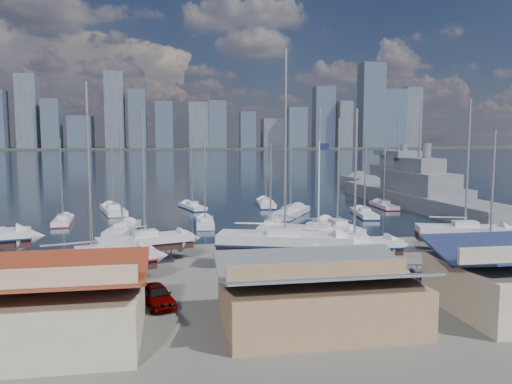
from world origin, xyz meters
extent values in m
plane|color=#605E59|center=(0.00, -10.00, 0.00)|extent=(1400.00, 1400.00, 0.00)
cube|color=#172835|center=(0.00, 300.00, -0.15)|extent=(1400.00, 600.00, 0.40)
cube|color=#2D332D|center=(0.00, 560.00, 1.10)|extent=(1400.00, 80.00, 2.20)
cube|color=#595E66|center=(-168.55, 559.47, 44.11)|extent=(22.49, 24.47, 83.83)
cube|color=#3D4756|center=(-141.97, 552.31, 30.18)|extent=(19.55, 21.83, 55.97)
cube|color=#475166|center=(-111.19, 558.58, 20.77)|extent=(26.03, 30.49, 37.14)
cube|color=#595E66|center=(-70.96, 546.95, 46.02)|extent=(21.60, 16.58, 87.63)
cube|color=#3D4756|center=(-45.38, 548.38, 36.00)|extent=(19.42, 28.42, 67.60)
cube|color=#475166|center=(-15.00, 551.59, 29.25)|extent=(20.24, 23.80, 54.09)
cube|color=#595E66|center=(25.78, 548.33, 29.20)|extent=(24.62, 19.72, 54.00)
cube|color=#3D4756|center=(47.64, 546.55, 30.18)|extent=(20.75, 17.93, 55.97)
cube|color=#475166|center=(84.09, 544.87, 23.71)|extent=(18.36, 16.25, 43.03)
cube|color=#595E66|center=(120.24, 563.78, 20.05)|extent=(28.49, 22.03, 35.69)
cube|color=#3D4756|center=(145.71, 546.00, 26.75)|extent=(23.34, 17.87, 49.11)
cube|color=#475166|center=(184.98, 560.84, 40.18)|extent=(25.35, 19.79, 75.95)
cube|color=#595E66|center=(208.39, 554.33, 31.04)|extent=(17.00, 27.45, 57.67)
cube|color=#3D4756|center=(245.53, 554.25, 55.22)|extent=(29.28, 24.05, 106.04)
cube|color=#475166|center=(277.54, 563.71, 39.40)|extent=(30.82, 28.37, 74.41)
cube|color=#595E66|center=(307.39, 565.54, 40.94)|extent=(21.74, 17.03, 77.48)
cube|color=#BFB293|center=(-18.00, -26.00, 1.60)|extent=(14.00, 9.00, 3.20)
cube|color=maroon|center=(-18.00, -26.00, 3.80)|extent=(14.70, 9.45, 1.41)
cube|color=#8C6B4C|center=(0.00, -26.00, 1.50)|extent=(12.00, 8.00, 3.00)
cube|color=slate|center=(0.00, -26.00, 3.54)|extent=(12.60, 8.40, 1.27)
cube|color=#2D2D33|center=(-15.41, -15.00, 0.08)|extent=(5.95, 3.91, 0.16)
cube|color=black|center=(-15.41, -15.00, 1.60)|extent=(10.21, 5.01, 0.80)
cube|color=#BABABF|center=(-15.41, -15.00, 2.39)|extent=(10.33, 5.41, 0.80)
cube|color=maroon|center=(-15.41, -15.00, 2.03)|extent=(10.43, 5.46, 0.16)
cube|color=#BABABF|center=(-15.41, -15.00, 3.04)|extent=(2.85, 2.29, 0.50)
cylinder|color=#B2B2B7|center=(-15.41, -15.00, 9.51)|extent=(0.22, 0.22, 13.43)
cube|color=#2D2D33|center=(-11.61, -7.51, 0.08)|extent=(5.38, 3.59, 0.16)
cube|color=black|center=(-11.61, -7.51, 1.56)|extent=(9.22, 4.63, 0.72)
cube|color=#BABABF|center=(-11.61, -7.51, 2.28)|extent=(9.33, 4.99, 0.72)
cube|color=#BABABF|center=(-11.61, -7.51, 2.89)|extent=(2.59, 2.09, 0.50)
cylinder|color=#B2B2B7|center=(-11.61, -7.51, 8.70)|extent=(0.22, 0.22, 12.13)
cube|color=#2D2D33|center=(1.15, -11.69, 0.08)|extent=(7.39, 5.03, 0.16)
cube|color=black|center=(1.15, -11.69, 1.69)|extent=(12.61, 6.56, 0.98)
cube|color=#BABABF|center=(1.15, -11.69, 2.68)|extent=(12.77, 7.06, 0.98)
cube|color=#0D1B44|center=(1.15, -11.69, 2.22)|extent=(12.90, 7.13, 0.20)
cube|color=#BABABF|center=(1.15, -11.69, 3.42)|extent=(3.56, 2.91, 0.50)
cylinder|color=#B2B2B7|center=(1.15, -11.69, 11.47)|extent=(0.22, 0.22, 16.61)
cube|color=#2D2D33|center=(5.94, -6.42, 0.08)|extent=(5.49, 4.66, 0.16)
cube|color=black|center=(5.94, -6.42, 1.57)|extent=(8.89, 6.77, 0.73)
cube|color=#BABABF|center=(5.94, -6.42, 2.30)|extent=(9.10, 7.09, 0.73)
cube|color=#BABABF|center=(5.94, -6.42, 2.91)|extent=(2.76, 2.53, 0.50)
cylinder|color=#B2B2B7|center=(5.94, -6.42, 8.85)|extent=(0.22, 0.22, 12.36)
cube|color=#2D2D33|center=(7.37, -12.97, 0.08)|extent=(4.96, 2.46, 0.16)
cube|color=black|center=(7.37, -12.97, 1.55)|extent=(8.93, 2.53, 0.71)
cube|color=#BABABF|center=(7.37, -12.97, 2.26)|extent=(8.95, 2.90, 0.71)
cube|color=#0D1B44|center=(7.37, -12.97, 1.94)|extent=(9.04, 2.93, 0.14)
cube|color=#BABABF|center=(7.37, -12.97, 2.86)|extent=(2.28, 1.59, 0.50)
cylinder|color=#B2B2B7|center=(7.37, -12.97, 8.58)|extent=(0.22, 0.22, 11.93)
cube|color=#2D2D33|center=(21.31, -8.52, 0.08)|extent=(5.83, 3.84, 0.16)
cube|color=black|center=(21.31, -8.52, 1.59)|extent=(10.00, 4.91, 0.78)
cube|color=#BABABF|center=(21.31, -8.52, 2.37)|extent=(10.12, 5.31, 0.78)
cube|color=maroon|center=(21.31, -8.52, 2.01)|extent=(10.22, 5.36, 0.16)
cube|color=#BABABF|center=(21.31, -8.52, 3.01)|extent=(2.79, 2.24, 0.50)
cylinder|color=#B2B2B7|center=(21.31, -8.52, 9.33)|extent=(0.22, 0.22, 13.15)
cube|color=#2D2D33|center=(20.69, -13.58, 0.08)|extent=(4.57, 3.10, 0.16)
cube|color=black|center=(20.69, -13.58, 1.50)|extent=(7.81, 4.04, 0.61)
cube|color=#BABABF|center=(20.69, -13.58, 2.11)|extent=(7.90, 4.34, 0.61)
cube|color=#BABABF|center=(20.69, -13.58, 2.67)|extent=(2.20, 1.80, 0.50)
cylinder|color=#B2B2B7|center=(20.69, -13.58, 7.56)|extent=(0.22, 0.22, 10.28)
cube|color=black|center=(-24.11, 17.16, -0.21)|extent=(2.70, 8.38, 0.66)
cube|color=#BABABF|center=(-24.11, 17.16, 0.45)|extent=(3.05, 8.41, 0.66)
cube|color=maroon|center=(-24.11, 17.16, 0.14)|extent=(3.08, 8.50, 0.13)
cube|color=#BABABF|center=(-24.11, 17.16, 1.02)|extent=(1.57, 2.18, 0.50)
cylinder|color=#B2B2B7|center=(-24.11, 17.16, 6.33)|extent=(0.22, 0.22, 11.12)
cube|color=black|center=(-18.23, 26.21, -0.29)|extent=(5.01, 10.88, 0.85)
cube|color=#BABABF|center=(-18.23, 26.21, 0.56)|extent=(5.44, 10.99, 0.85)
cube|color=#BABABF|center=(-18.23, 26.21, 1.23)|extent=(2.37, 3.00, 0.50)
cylinder|color=#B2B2B7|center=(-18.23, 26.21, 8.12)|extent=(0.22, 0.22, 14.29)
cube|color=black|center=(-15.20, 8.60, -0.26)|extent=(3.73, 9.91, 0.77)
cube|color=#BABABF|center=(-15.20, 8.60, 0.51)|extent=(4.13, 9.97, 0.77)
cube|color=#0D1B44|center=(-15.20, 8.60, 0.16)|extent=(4.17, 10.07, 0.15)
cube|color=#BABABF|center=(-15.20, 8.60, 1.15)|extent=(1.97, 2.63, 0.50)
cylinder|color=#B2B2B7|center=(-15.20, 8.60, 7.43)|extent=(0.22, 0.22, 13.06)
cube|color=black|center=(-4.53, 12.01, -0.22)|extent=(2.41, 8.43, 0.67)
cube|color=#BABABF|center=(-4.53, 12.01, 0.45)|extent=(2.76, 8.45, 0.67)
cube|color=#BABABF|center=(-4.53, 12.01, 1.03)|extent=(1.51, 2.15, 0.50)
cylinder|color=#B2B2B7|center=(-4.53, 12.01, 6.42)|extent=(0.22, 0.22, 11.26)
cube|color=black|center=(-5.52, 28.97, -0.22)|extent=(4.31, 8.55, 0.67)
cube|color=#BABABF|center=(-5.52, 28.97, 0.45)|extent=(4.64, 8.65, 0.67)
cube|color=#0D1B44|center=(-5.52, 28.97, 0.14)|extent=(4.69, 8.74, 0.13)
cube|color=#BABABF|center=(-5.52, 28.97, 1.03)|extent=(1.94, 2.40, 0.50)
cylinder|color=#B2B2B7|center=(-5.52, 28.97, 6.41)|extent=(0.22, 0.22, 11.25)
cube|color=black|center=(3.87, 8.36, -0.20)|extent=(4.65, 7.91, 0.62)
cube|color=#BABABF|center=(3.87, 8.36, 0.42)|extent=(4.96, 8.04, 0.62)
cube|color=maroon|center=(3.87, 8.36, 0.14)|extent=(5.01, 8.12, 0.12)
cube|color=#BABABF|center=(3.87, 8.36, 0.99)|extent=(1.95, 2.30, 0.50)
cylinder|color=#B2B2B7|center=(3.87, 8.36, 5.99)|extent=(0.22, 0.22, 10.52)
cube|color=black|center=(9.11, 18.55, -0.31)|extent=(8.11, 11.02, 0.90)
cube|color=#BABABF|center=(9.11, 18.55, 0.59)|extent=(8.51, 11.26, 0.90)
cube|color=#BABABF|center=(9.11, 18.55, 1.29)|extent=(3.07, 3.39, 0.50)
cylinder|color=#B2B2B7|center=(9.11, 18.55, 8.64)|extent=(0.22, 0.22, 15.19)
cube|color=black|center=(7.53, 30.48, -0.26)|extent=(3.21, 9.91, 0.78)
cube|color=#BABABF|center=(7.53, 30.48, 0.52)|extent=(3.62, 9.95, 0.78)
cube|color=#0D1B44|center=(7.53, 30.48, 0.16)|extent=(3.66, 10.05, 0.16)
cube|color=#BABABF|center=(7.53, 30.48, 1.16)|extent=(1.85, 2.58, 0.50)
cylinder|color=#B2B2B7|center=(7.53, 30.48, 7.48)|extent=(0.22, 0.22, 13.14)
cube|color=black|center=(12.21, 5.61, -0.27)|extent=(3.66, 10.28, 0.80)
cube|color=#BABABF|center=(12.21, 5.61, 0.53)|extent=(4.08, 10.34, 0.80)
cube|color=#BABABF|center=(12.21, 5.61, 1.19)|extent=(2.00, 2.71, 0.50)
cylinder|color=#B2B2B7|center=(12.21, 5.61, 7.72)|extent=(0.22, 0.22, 13.58)
cube|color=black|center=(20.25, 16.36, -0.23)|extent=(3.39, 9.09, 0.71)
cube|color=#BABABF|center=(20.25, 16.36, 0.48)|extent=(3.76, 9.14, 0.71)
cube|color=#0D1B44|center=(20.25, 16.36, 0.15)|extent=(3.80, 9.23, 0.14)
cube|color=#BABABF|center=(20.25, 16.36, 1.08)|extent=(1.80, 2.41, 0.50)
cylinder|color=#B2B2B7|center=(20.25, 16.36, 6.82)|extent=(0.22, 0.22, 11.98)
cube|color=black|center=(27.21, 24.80, -0.22)|extent=(2.50, 8.58, 0.68)
cube|color=#BABABF|center=(27.21, 24.80, 0.46)|extent=(2.85, 8.60, 0.68)
cube|color=maroon|center=(27.21, 24.80, 0.14)|extent=(2.88, 8.69, 0.14)
cube|color=#BABABF|center=(27.21, 24.80, 1.05)|extent=(1.54, 2.20, 0.50)
cylinder|color=#B2B2B7|center=(27.21, 24.80, 6.52)|extent=(0.22, 0.22, 11.45)
cube|color=slate|center=(33.39, 24.59, 0.48)|extent=(9.15, 48.40, 4.34)
cube|color=slate|center=(33.39, 24.59, 4.45)|extent=(6.67, 17.04, 3.60)
cube|color=slate|center=(33.39, 24.59, 7.45)|extent=(4.91, 9.77, 2.40)
cube|color=slate|center=(33.25, 29.40, 9.15)|extent=(5.54, 4.98, 1.20)
cylinder|color=#B2B2B7|center=(33.39, 24.59, 12.65)|extent=(0.30, 0.30, 8.00)
cube|color=slate|center=(41.13, 48.79, 0.43)|extent=(12.41, 42.87, 3.81)
cube|color=slate|center=(41.13, 48.79, 4.14)|extent=(7.36, 15.42, 3.60)
cube|color=slate|center=(41.13, 48.79, 7.14)|extent=(5.17, 8.94, 2.40)
cube|color=slate|center=(40.56, 52.99, 8.84)|extent=(5.27, 4.83, 1.20)
cylinder|color=#B2B2B7|center=(41.13, 48.79, 12.34)|extent=(0.30, 0.30, 8.00)
imported|color=gray|center=(-10.24, -20.51, 0.78)|extent=(3.13, 4.89, 1.55)
imported|color=gray|center=(-0.33, -21.73, 0.71)|extent=(4.53, 2.43, 1.42)
imported|color=gray|center=(0.81, -20.24, 0.75)|extent=(2.99, 5.61, 1.50)
imported|color=gray|center=(10.53, -19.71, 0.68)|extent=(2.66, 4.93, 1.36)
cylinder|color=white|center=(5.56, -7.68, 5.82)|extent=(0.12, 0.12, 11.65)
cube|color=#13153B|center=(6.04, -7.68, 11.06)|extent=(0.97, 0.05, 0.68)
camera|label=1|loc=(-9.15, -55.67, 11.77)|focal=35.00mm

